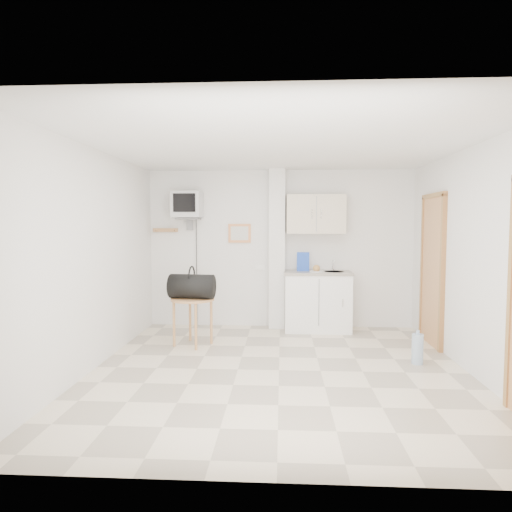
# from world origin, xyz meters

# --- Properties ---
(ground) EXTENTS (4.50, 4.50, 0.00)m
(ground) POSITION_xyz_m (0.00, 0.00, 0.00)
(ground) COLOR beige
(ground) RESTS_ON ground
(room_envelope) EXTENTS (4.24, 4.54, 2.55)m
(room_envelope) POSITION_xyz_m (0.24, 0.09, 1.54)
(room_envelope) COLOR white
(room_envelope) RESTS_ON ground
(kitchenette) EXTENTS (1.03, 0.58, 2.10)m
(kitchenette) POSITION_xyz_m (0.57, 2.00, 0.80)
(kitchenette) COLOR white
(kitchenette) RESTS_ON ground
(crt_television) EXTENTS (0.44, 0.45, 2.15)m
(crt_television) POSITION_xyz_m (-1.45, 2.02, 1.94)
(crt_television) COLOR slate
(crt_television) RESTS_ON ground
(round_table) EXTENTS (0.59, 0.59, 0.65)m
(round_table) POSITION_xyz_m (-1.18, 1.01, 0.56)
(round_table) COLOR #A5763F
(round_table) RESTS_ON ground
(duffel_bag) EXTENTS (0.63, 0.40, 0.44)m
(duffel_bag) POSITION_xyz_m (-1.18, 0.98, 0.81)
(duffel_bag) COLOR black
(duffel_bag) RESTS_ON round_table
(water_bottle) EXTENTS (0.13, 0.13, 0.40)m
(water_bottle) POSITION_xyz_m (1.63, 0.33, 0.18)
(water_bottle) COLOR #95AEC6
(water_bottle) RESTS_ON ground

